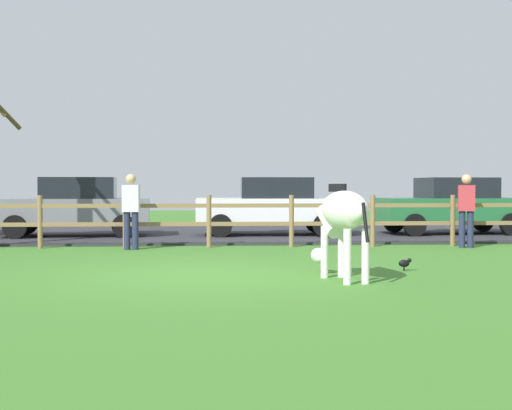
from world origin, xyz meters
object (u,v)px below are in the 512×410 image
object	(u,v)px
parked_car_white	(272,206)
parked_car_green	(452,205)
crow_on_grass	(405,263)
zebra	(342,217)
visitor_left_of_tree	(466,207)
parked_car_grey	(75,206)
visitor_right_of_tree	(131,208)

from	to	relation	value
parked_car_white	parked_car_green	size ratio (longest dim) A/B	0.98
crow_on_grass	zebra	bearing A→B (deg)	-138.73
visitor_left_of_tree	crow_on_grass	bearing A→B (deg)	-121.12
visitor_left_of_tree	parked_car_green	bearing A→B (deg)	75.38
zebra	parked_car_grey	distance (m)	10.60
crow_on_grass	parked_car_grey	size ratio (longest dim) A/B	0.05
crow_on_grass	visitor_left_of_tree	size ratio (longest dim) A/B	0.13
crow_on_grass	parked_car_grey	xyz separation A→B (m)	(-6.71, 7.99, 0.72)
parked_car_grey	visitor_left_of_tree	distance (m)	10.01
zebra	crow_on_grass	bearing A→B (deg)	41.27
parked_car_grey	parked_car_white	bearing A→B (deg)	1.11
zebra	visitor_left_of_tree	world-z (taller)	visitor_left_of_tree
crow_on_grass	parked_car_white	size ratio (longest dim) A/B	0.05
zebra	parked_car_white	distance (m)	9.18
zebra	visitor_left_of_tree	distance (m)	6.56
parked_car_grey	parked_car_green	bearing A→B (deg)	1.20
crow_on_grass	parked_car_white	xyz separation A→B (m)	(-1.45, 8.09, 0.72)
parked_car_grey	visitor_right_of_tree	distance (m)	4.17
crow_on_grass	visitor_right_of_tree	world-z (taller)	visitor_right_of_tree
crow_on_grass	visitor_right_of_tree	xyz separation A→B (m)	(-4.85, 4.26, 0.78)
parked_car_white	visitor_left_of_tree	world-z (taller)	visitor_left_of_tree
zebra	visitor_right_of_tree	distance (m)	6.45
zebra	visitor_right_of_tree	bearing A→B (deg)	124.00
crow_on_grass	parked_car_green	size ratio (longest dim) A/B	0.05
zebra	parked_car_white	world-z (taller)	parked_car_white
parked_car_green	visitor_right_of_tree	world-z (taller)	visitor_right_of_tree
parked_car_grey	visitor_left_of_tree	xyz separation A→B (m)	(9.28, -3.74, 0.06)
parked_car_white	zebra	bearing A→B (deg)	-88.70
visitor_left_of_tree	visitor_right_of_tree	world-z (taller)	same
crow_on_grass	parked_car_white	world-z (taller)	parked_car_white
visitor_right_of_tree	visitor_left_of_tree	bearing A→B (deg)	-0.09
zebra	parked_car_white	size ratio (longest dim) A/B	0.47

